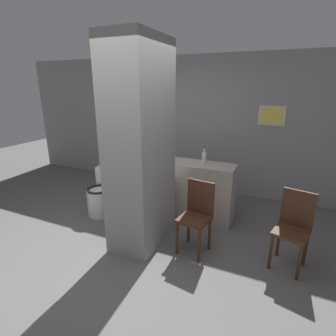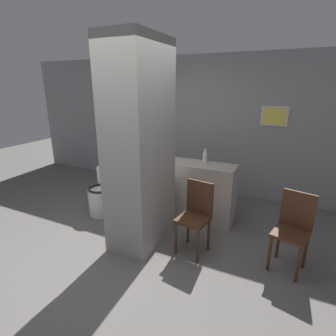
% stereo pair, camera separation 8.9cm
% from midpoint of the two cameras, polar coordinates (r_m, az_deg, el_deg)
% --- Properties ---
extents(ground_plane, '(14.00, 14.00, 0.00)m').
position_cam_midpoint_polar(ground_plane, '(3.56, -10.33, -18.01)').
color(ground_plane, '#5B5956').
extents(wall_back, '(8.00, 0.09, 2.60)m').
position_cam_midpoint_polar(wall_back, '(5.29, 5.80, 9.35)').
color(wall_back, gray).
rests_on(wall_back, ground_plane).
extents(pillar_center, '(0.59, 0.92, 2.60)m').
position_cam_midpoint_polar(pillar_center, '(3.31, -5.38, 4.35)').
color(pillar_center, gray).
rests_on(pillar_center, ground_plane).
extents(counter_shelf, '(1.44, 0.44, 0.91)m').
position_cam_midpoint_polar(counter_shelf, '(4.22, 5.17, -4.74)').
color(counter_shelf, gray).
rests_on(counter_shelf, ground_plane).
extents(toilet, '(0.40, 0.56, 0.75)m').
position_cam_midpoint_polar(toilet, '(4.49, -13.43, -5.64)').
color(toilet, silver).
rests_on(toilet, ground_plane).
extents(chair_near_pillar, '(0.41, 0.41, 0.92)m').
position_cam_midpoint_polar(chair_near_pillar, '(3.36, 6.81, -9.86)').
color(chair_near_pillar, '#422616').
rests_on(chair_near_pillar, ground_plane).
extents(chair_by_doorway, '(0.44, 0.44, 0.92)m').
position_cam_midpoint_polar(chair_by_doorway, '(3.38, 26.24, -11.61)').
color(chair_by_doorway, '#422616').
rests_on(chair_by_doorway, ground_plane).
extents(bicycle, '(1.60, 0.42, 0.74)m').
position_cam_midpoint_polar(bicycle, '(4.76, -4.38, -3.34)').
color(bicycle, black).
rests_on(bicycle, ground_plane).
extents(bottle_tall, '(0.07, 0.07, 0.26)m').
position_cam_midpoint_polar(bottle_tall, '(4.04, 8.67, 2.35)').
color(bottle_tall, silver).
rests_on(bottle_tall, counter_shelf).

